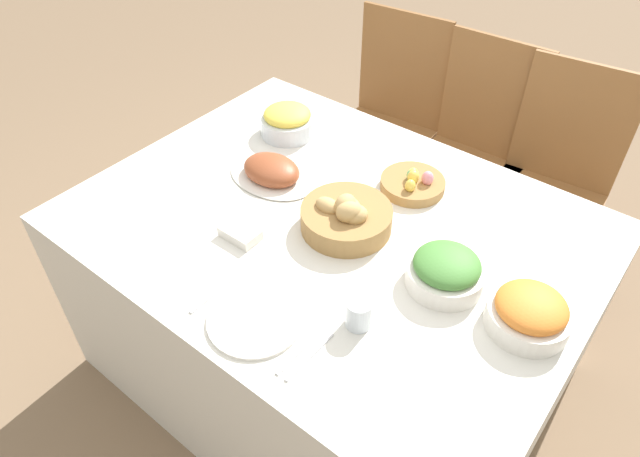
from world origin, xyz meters
name	(u,v)px	position (x,y,z in m)	size (l,w,h in m)	color
ground_plane	(330,364)	(0.00, 0.00, 0.00)	(12.00, 12.00, 0.00)	#7F664C
dining_table	(331,301)	(0.00, 0.00, 0.37)	(1.53, 1.17, 0.74)	silver
chair_far_center	(471,151)	(0.03, 0.93, 0.52)	(0.43, 0.43, 0.97)	brown
chair_far_left	(387,119)	(-0.39, 0.93, 0.52)	(0.46, 0.46, 0.97)	brown
chair_far_right	(551,182)	(0.38, 0.93, 0.52)	(0.46, 0.46, 0.97)	brown
bread_basket	(346,217)	(0.05, -0.01, 0.79)	(0.27, 0.27, 0.12)	#9E7542
egg_basket	(413,183)	(0.11, 0.29, 0.77)	(0.21, 0.21, 0.08)	#9E7542
ham_platter	(272,171)	(-0.29, 0.05, 0.77)	(0.31, 0.22, 0.08)	silver
carrot_bowl	(529,313)	(0.62, -0.02, 0.79)	(0.21, 0.21, 0.10)	silver
pineapple_bowl	(288,121)	(-0.43, 0.29, 0.80)	(0.20, 0.20, 0.11)	silver
green_salad_bowl	(446,271)	(0.39, -0.02, 0.79)	(0.21, 0.21, 0.10)	silver
dinner_plate	(255,320)	(0.08, -0.43, 0.75)	(0.25, 0.25, 0.01)	silver
fork	(215,293)	(-0.07, -0.43, 0.75)	(0.01, 0.17, 0.00)	silver
knife	(300,350)	(0.23, -0.43, 0.75)	(0.01, 0.17, 0.00)	silver
spoon	(310,357)	(0.26, -0.43, 0.75)	(0.01, 0.17, 0.00)	silver
drinking_cup	(359,313)	(0.29, -0.28, 0.79)	(0.07, 0.07, 0.08)	silver
butter_dish	(240,233)	(-0.17, -0.23, 0.76)	(0.12, 0.07, 0.03)	silver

